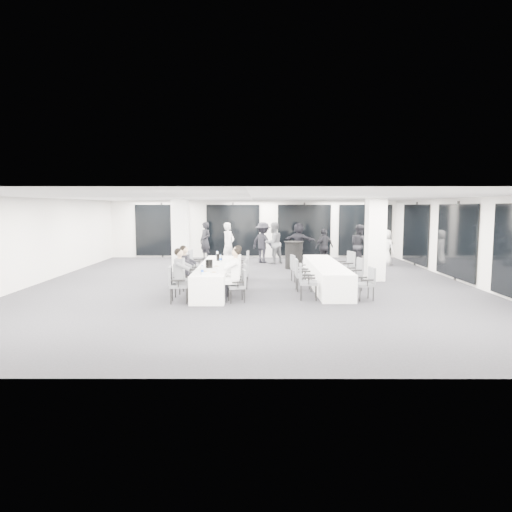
{
  "coord_description": "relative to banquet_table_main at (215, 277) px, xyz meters",
  "views": [
    {
      "loc": [
        0.17,
        -14.46,
        2.52
      ],
      "look_at": [
        0.14,
        -0.2,
        0.96
      ],
      "focal_mm": 32.0,
      "sensor_mm": 36.0,
      "label": 1
    }
  ],
  "objects": [
    {
      "name": "room",
      "position": [
        2.0,
        1.73,
        1.01
      ],
      "size": [
        14.04,
        16.04,
        2.84
      ],
      "color": "#232328",
      "rests_on": "ground"
    },
    {
      "name": "column_left",
      "position": [
        -1.68,
        3.82,
        1.02
      ],
      "size": [
        0.6,
        0.6,
        2.8
      ],
      "primitive_type": "cube",
      "color": "white",
      "rests_on": "floor"
    },
    {
      "name": "column_right",
      "position": [
        5.32,
        1.62,
        1.02
      ],
      "size": [
        0.6,
        0.6,
        2.8
      ],
      "primitive_type": "cube",
      "color": "white",
      "rests_on": "floor"
    },
    {
      "name": "banquet_table_main",
      "position": [
        0.0,
        0.0,
        0.0
      ],
      "size": [
        0.9,
        5.0,
        0.75
      ],
      "primitive_type": "cube",
      "color": "white",
      "rests_on": "floor"
    },
    {
      "name": "banquet_table_side",
      "position": [
        3.44,
        0.27,
        0.0
      ],
      "size": [
        0.9,
        5.0,
        0.75
      ],
      "primitive_type": "cube",
      "color": "white",
      "rests_on": "floor"
    },
    {
      "name": "cocktail_table",
      "position": [
        2.79,
        4.51,
        0.19
      ],
      "size": [
        0.8,
        0.8,
        1.1
      ],
      "color": "black",
      "rests_on": "floor"
    },
    {
      "name": "chair_main_left_near",
      "position": [
        -0.83,
        -2.07,
        0.17
      ],
      "size": [
        0.53,
        0.58,
        0.96
      ],
      "rotation": [
        0.0,
        0.0,
        -1.48
      ],
      "color": "#595B61",
      "rests_on": "floor"
    },
    {
      "name": "chair_main_left_second",
      "position": [
        -0.83,
        -1.21,
        0.16
      ],
      "size": [
        0.53,
        0.58,
        0.94
      ],
      "rotation": [
        0.0,
        0.0,
        -1.7
      ],
      "color": "#595B61",
      "rests_on": "floor"
    },
    {
      "name": "chair_main_left_mid",
      "position": [
        -0.82,
        -0.31,
        0.12
      ],
      "size": [
        0.52,
        0.55,
        0.87
      ],
      "rotation": [
        0.0,
        0.0,
        -1.36
      ],
      "color": "#595B61",
      "rests_on": "floor"
    },
    {
      "name": "chair_main_left_fourth",
      "position": [
        -0.83,
        0.48,
        0.12
      ],
      "size": [
        0.5,
        0.53,
        0.87
      ],
      "rotation": [
        0.0,
        0.0,
        -1.72
      ],
      "color": "#595B61",
      "rests_on": "floor"
    },
    {
      "name": "chair_main_left_far",
      "position": [
        -0.84,
        1.67,
        0.21
      ],
      "size": [
        0.56,
        0.62,
        1.03
      ],
      "rotation": [
        0.0,
        0.0,
        -1.67
      ],
      "color": "#595B61",
      "rests_on": "floor"
    },
    {
      "name": "chair_main_right_near",
      "position": [
        0.82,
        -1.95,
        0.12
      ],
      "size": [
        0.51,
        0.54,
        0.86
      ],
      "rotation": [
        0.0,
        0.0,
        1.78
      ],
      "color": "#595B61",
      "rests_on": "floor"
    },
    {
      "name": "chair_main_right_second",
      "position": [
        0.83,
        -1.2,
        0.15
      ],
      "size": [
        0.48,
        0.53,
        0.91
      ],
      "rotation": [
        0.0,
        0.0,
        1.62
      ],
      "color": "#595B61",
      "rests_on": "floor"
    },
    {
      "name": "chair_main_right_mid",
      "position": [
        0.83,
        -0.34,
        0.16
      ],
      "size": [
        0.56,
        0.59,
        0.94
      ],
      "rotation": [
        0.0,
        0.0,
        1.38
      ],
      "color": "#595B61",
      "rests_on": "floor"
    },
    {
      "name": "chair_main_right_fourth",
      "position": [
        0.83,
        0.68,
        0.14
      ],
      "size": [
        0.5,
        0.55,
        0.9
      ],
      "rotation": [
        0.0,
        0.0,
        1.69
      ],
      "color": "#595B61",
      "rests_on": "floor"
    },
    {
      "name": "chair_main_right_far",
      "position": [
        0.84,
        1.54,
        0.2
      ],
      "size": [
        0.53,
        0.59,
        1.01
      ],
      "rotation": [
        0.0,
        0.0,
        1.53
      ],
      "color": "#595B61",
      "rests_on": "floor"
    },
    {
      "name": "chair_side_left_near",
      "position": [
        2.61,
        -1.62,
        0.17
      ],
      "size": [
        0.53,
        0.57,
        0.96
      ],
      "rotation": [
        0.0,
        0.0,
        -1.66
      ],
      "color": "#595B61",
      "rests_on": "floor"
    },
    {
      "name": "chair_side_left_mid",
      "position": [
        2.61,
        -0.34,
        0.17
      ],
      "size": [
        0.48,
        0.54,
        0.95
      ],
      "rotation": [
        0.0,
        0.0,
        -1.56
      ],
      "color": "#595B61",
      "rests_on": "floor"
    },
    {
      "name": "chair_side_left_far",
      "position": [
        2.62,
        1.3,
        0.14
      ],
      "size": [
        0.54,
        0.57,
        0.9
      ],
      "rotation": [
        0.0,
        0.0,
        -1.36
      ],
      "color": "#595B61",
      "rests_on": "floor"
    },
    {
      "name": "chair_side_right_near",
      "position": [
        4.27,
        -1.69,
        0.13
      ],
      "size": [
        0.5,
        0.54,
        0.88
      ],
      "rotation": [
        0.0,
        0.0,
        1.7
      ],
      "color": "#595B61",
      "rests_on": "floor"
    },
    {
      "name": "chair_side_right_mid",
      "position": [
        4.28,
        -0.2,
        0.18
      ],
      "size": [
        0.56,
        0.6,
        0.97
      ],
      "rotation": [
        0.0,
        0.0,
        1.72
      ],
      "color": "#595B61",
      "rests_on": "floor"
    },
    {
      "name": "chair_side_right_far",
      "position": [
        4.28,
        1.16,
        0.21
      ],
      "size": [
        0.63,
        0.66,
        1.03
      ],
      "rotation": [
        0.0,
        0.0,
        1.82
      ],
      "color": "#595B61",
      "rests_on": "floor"
    },
    {
      "name": "seated_guest_a",
      "position": [
        -0.67,
        -2.06,
        0.44
      ],
      "size": [
        0.5,
        0.38,
        1.44
      ],
      "rotation": [
        0.0,
        0.0,
        -1.57
      ],
      "color": "slate",
      "rests_on": "floor"
    },
    {
      "name": "seated_guest_b",
      "position": [
        -0.67,
        -1.22,
        0.44
      ],
      "size": [
        0.5,
        0.38,
        1.44
      ],
      "rotation": [
        0.0,
        0.0,
        -1.57
      ],
      "color": "black",
      "rests_on": "floor"
    },
    {
      "name": "seated_guest_c",
      "position": [
        0.67,
        -1.97,
        0.44
      ],
      "size": [
        0.5,
        0.38,
        1.44
      ],
      "rotation": [
        0.0,
        0.0,
        1.57
      ],
      "color": "white",
      "rests_on": "floor"
    },
    {
      "name": "seated_guest_d",
      "position": [
        0.67,
        -1.2,
        0.44
      ],
      "size": [
        0.5,
        0.38,
        1.44
      ],
      "rotation": [
        0.0,
        0.0,
        1.57
      ],
      "color": "white",
      "rests_on": "floor"
    },
    {
      "name": "standing_guest_a",
      "position": [
        0.05,
        5.94,
        0.65
      ],
      "size": [
        0.92,
        0.96,
        2.06
      ],
      "primitive_type": "imported",
      "rotation": [
        0.0,
        0.0,
        1.0
      ],
      "color": "white",
      "rests_on": "floor"
    },
    {
      "name": "standing_guest_b",
      "position": [
        2.02,
        6.16,
        0.66
      ],
      "size": [
        1.16,
        1.09,
        2.06
      ],
      "primitive_type": "imported",
      "rotation": [
        0.0,
        0.0,
        3.8
      ],
      "color": "slate",
      "rests_on": "floor"
    },
    {
      "name": "standing_guest_c",
      "position": [
        1.56,
        6.45,
        0.66
      ],
      "size": [
        1.46,
        1.37,
        2.06
      ],
      "primitive_type": "imported",
      "rotation": [
        0.0,
        0.0,
        2.45
      ],
      "color": "black",
      "rests_on": "floor"
    },
    {
      "name": "standing_guest_d",
      "position": [
        4.14,
        5.36,
        0.53
      ],
      "size": [
        1.21,
        1.05,
        1.8
      ],
      "primitive_type": "imported",
      "rotation": [
        0.0,
        0.0,
        3.68
      ],
      "color": "black",
      "rests_on": "floor"
    },
    {
      "name": "standing_guest_e",
      "position": [
        6.87,
        5.72,
        0.48
      ],
      "size": [
        0.88,
        0.97,
        1.72
      ],
      "primitive_type": "imported",
      "rotation": [
        0.0,
        0.0,
        2.16
      ],
      "color": "white",
      "rests_on": "floor"
    },
    {
      "name": "standing_guest_f",
      "position": [
        3.28,
        7.82,
        0.61
      ],
      "size": [
        1.9,
        1.58,
        1.97
      ],
      "primitive_type": "imported",
      "rotation": [
        0.0,
        0.0,
        2.56
      ],
      "color": "black",
      "rests_on": "floor"
    },
    {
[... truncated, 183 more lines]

